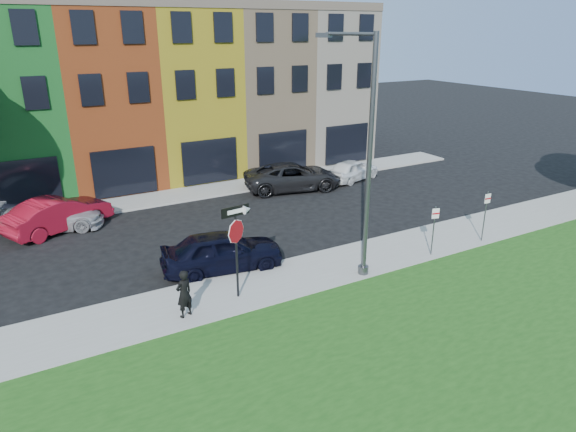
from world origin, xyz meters
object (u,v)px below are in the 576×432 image
stop_sign (236,233)px  street_lamp (365,160)px  man (184,294)px  sedan_near (222,251)px

stop_sign → street_lamp: 5.28m
man → street_lamp: size_ratio=0.19×
man → sedan_near: man is taller
sedan_near → street_lamp: size_ratio=0.56×
man → sedan_near: 3.76m
stop_sign → man: stop_sign is taller
stop_sign → street_lamp: street_lamp is taller
street_lamp → stop_sign: bearing=152.7°
sedan_near → street_lamp: street_lamp is taller
sedan_near → street_lamp: 6.50m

